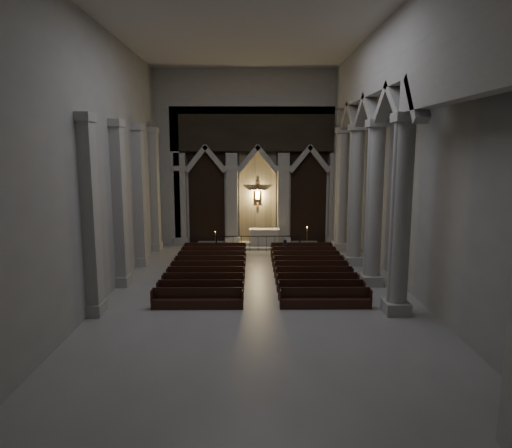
# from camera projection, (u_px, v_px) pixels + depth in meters

# --- Properties ---
(room) EXTENTS (24.00, 24.10, 12.00)m
(room) POSITION_uv_depth(u_px,v_px,m) (261.00, 127.00, 19.88)
(room) COLOR gray
(room) RESTS_ON ground
(sanctuary_wall) EXTENTS (14.00, 0.77, 12.00)m
(sanctuary_wall) POSITION_uv_depth(u_px,v_px,m) (258.00, 150.00, 31.43)
(sanctuary_wall) COLOR #A9A69E
(sanctuary_wall) RESTS_ON ground
(right_arcade) EXTENTS (1.00, 24.00, 12.00)m
(right_arcade) POSITION_uv_depth(u_px,v_px,m) (378.00, 123.00, 21.21)
(right_arcade) COLOR #A9A69E
(right_arcade) RESTS_ON ground
(left_pilasters) EXTENTS (0.60, 13.00, 8.03)m
(left_pilasters) POSITION_uv_depth(u_px,v_px,m) (131.00, 202.00, 23.88)
(left_pilasters) COLOR #A9A69E
(left_pilasters) RESTS_ON ground
(sanctuary_step) EXTENTS (8.50, 2.60, 0.15)m
(sanctuary_step) POSITION_uv_depth(u_px,v_px,m) (258.00, 245.00, 31.56)
(sanctuary_step) COLOR #A9A69E
(sanctuary_step) RESTS_ON ground
(altar) EXTENTS (2.09, 0.83, 1.06)m
(altar) POSITION_uv_depth(u_px,v_px,m) (264.00, 236.00, 31.58)
(altar) COLOR beige
(altar) RESTS_ON sanctuary_step
(altar_rail) EXTENTS (5.55, 0.09, 1.09)m
(altar_rail) POSITION_uv_depth(u_px,v_px,m) (258.00, 241.00, 29.79)
(altar_rail) COLOR black
(altar_rail) RESTS_ON ground
(candle_stand_left) EXTENTS (0.21, 0.21, 1.26)m
(candle_stand_left) POSITION_uv_depth(u_px,v_px,m) (216.00, 245.00, 30.46)
(candle_stand_left) COLOR #B18236
(candle_stand_left) RESTS_ON ground
(candle_stand_right) EXTENTS (0.26, 0.26, 1.52)m
(candle_stand_right) POSITION_uv_depth(u_px,v_px,m) (307.00, 243.00, 30.73)
(candle_stand_right) COLOR #B18236
(candle_stand_right) RESTS_ON ground
(pews) EXTENTS (9.26, 9.83, 0.86)m
(pews) POSITION_uv_depth(u_px,v_px,m) (260.00, 272.00, 23.89)
(pews) COLOR black
(pews) RESTS_ON ground
(worshipper) EXTENTS (0.45, 0.30, 1.22)m
(worshipper) POSITION_uv_depth(u_px,v_px,m) (285.00, 250.00, 27.74)
(worshipper) COLOR black
(worshipper) RESTS_ON ground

